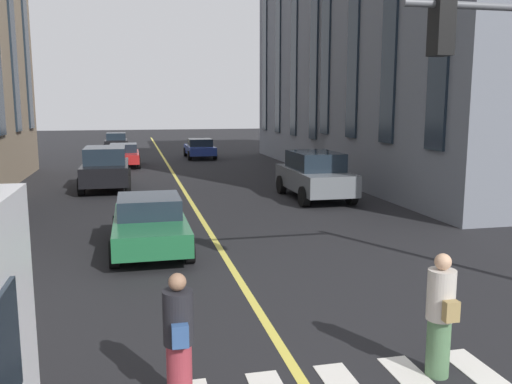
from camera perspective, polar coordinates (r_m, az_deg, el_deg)
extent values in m
cube|color=#D8C64C|center=(23.08, -7.50, -0.10)|extent=(80.00, 0.16, 0.01)
cube|color=#1E6038|center=(14.18, -11.20, -3.67)|extent=(4.40, 1.80, 0.55)
cube|color=#19232D|center=(14.29, -11.29, -1.43)|extent=(1.85, 1.58, 0.50)
cylinder|color=black|center=(12.90, -7.08, -6.13)|extent=(0.64, 0.22, 0.64)
cylinder|color=black|center=(12.85, -14.81, -6.43)|extent=(0.64, 0.22, 0.64)
cylinder|color=black|center=(15.70, -8.19, -3.36)|extent=(0.64, 0.22, 0.64)
cylinder|color=black|center=(15.66, -14.51, -3.60)|extent=(0.64, 0.22, 0.64)
cube|color=navy|center=(38.09, -6.00, 4.50)|extent=(4.40, 1.80, 0.55)
cube|color=#19232D|center=(37.83, -5.98, 5.26)|extent=(1.85, 1.58, 0.50)
cylinder|color=black|center=(39.46, -7.50, 4.23)|extent=(0.64, 0.22, 0.64)
cylinder|color=black|center=(39.66, -5.01, 4.30)|extent=(0.64, 0.22, 0.64)
cylinder|color=black|center=(36.58, -7.06, 3.85)|extent=(0.64, 0.22, 0.64)
cylinder|color=black|center=(36.80, -4.38, 3.93)|extent=(0.64, 0.22, 0.64)
cube|color=#B21E1E|center=(33.67, -13.86, 3.66)|extent=(4.40, 1.80, 0.55)
cube|color=#19232D|center=(33.85, -13.89, 4.58)|extent=(1.85, 1.58, 0.50)
cylinder|color=black|center=(32.25, -12.33, 2.99)|extent=(0.64, 0.22, 0.64)
cylinder|color=black|center=(32.28, -15.40, 2.87)|extent=(0.64, 0.22, 0.64)
cylinder|color=black|center=(35.14, -12.40, 3.49)|extent=(0.64, 0.22, 0.64)
cylinder|color=black|center=(35.17, -15.22, 3.38)|extent=(0.64, 0.22, 0.64)
cube|color=slate|center=(21.52, 6.24, 1.34)|extent=(4.70, 1.95, 0.80)
cube|color=#19232D|center=(21.43, 6.27, 3.32)|extent=(2.59, 1.72, 0.70)
cylinder|color=black|center=(22.76, 2.71, 0.80)|extent=(0.76, 0.27, 0.76)
cylinder|color=black|center=(23.33, 7.14, 0.95)|extent=(0.76, 0.27, 0.76)
cylinder|color=black|center=(19.83, 5.13, -0.49)|extent=(0.76, 0.27, 0.76)
cylinder|color=black|center=(20.48, 10.12, -0.28)|extent=(0.76, 0.27, 0.76)
cube|color=black|center=(24.74, -15.65, 2.08)|extent=(4.70, 1.95, 0.80)
cube|color=#19232D|center=(24.66, -15.72, 3.81)|extent=(2.59, 1.72, 0.70)
cylinder|color=black|center=(23.23, -13.46, 0.72)|extent=(0.76, 0.27, 0.76)
cylinder|color=black|center=(23.32, -18.06, 0.55)|extent=(0.76, 0.27, 0.76)
cylinder|color=black|center=(26.30, -13.43, 1.70)|extent=(0.76, 0.27, 0.76)
cylinder|color=black|center=(26.38, -17.49, 1.55)|extent=(0.76, 0.27, 0.76)
cube|color=black|center=(46.27, -14.61, 5.06)|extent=(3.90, 1.75, 0.55)
cube|color=#19232D|center=(46.43, -14.63, 5.75)|extent=(1.64, 1.54, 0.55)
cylinder|color=black|center=(44.99, -13.56, 4.64)|extent=(0.60, 0.21, 0.60)
cylinder|color=black|center=(45.03, -15.70, 4.56)|extent=(0.60, 0.21, 0.60)
cylinder|color=black|center=(47.55, -13.54, 4.88)|extent=(0.60, 0.21, 0.60)
cylinder|color=black|center=(47.60, -15.57, 4.80)|extent=(0.60, 0.21, 0.60)
cylinder|color=maroon|center=(7.16, -8.12, -18.50)|extent=(0.32, 0.32, 0.80)
cylinder|color=black|center=(6.85, -8.26, -13.01)|extent=(0.38, 0.38, 0.68)
sphere|color=#8C664C|center=(6.70, -8.35, -9.43)|extent=(0.22, 0.22, 0.22)
cube|color=#2D4C7F|center=(6.68, -8.05, -14.90)|extent=(0.12, 0.20, 0.28)
cylinder|color=#4C724C|center=(8.13, 18.76, -15.34)|extent=(0.32, 0.32, 0.82)
cylinder|color=beige|center=(7.85, 19.05, -10.26)|extent=(0.38, 0.38, 0.70)
sphere|color=tan|center=(7.71, 19.23, -7.01)|extent=(0.23, 0.23, 0.23)
cube|color=#997F4C|center=(7.70, 20.00, -11.81)|extent=(0.12, 0.20, 0.28)
cube|color=black|center=(9.45, 19.08, 16.21)|extent=(0.36, 0.30, 0.90)
sphere|color=red|center=(9.50, 19.18, 18.00)|extent=(0.18, 0.18, 0.18)
sphere|color=gold|center=(9.45, 19.08, 16.21)|extent=(0.18, 0.18, 0.18)
sphere|color=green|center=(9.42, 18.98, 14.40)|extent=(0.18, 0.18, 0.18)
cube|color=#19232D|center=(32.44, -23.44, 18.08)|extent=(1.10, 0.10, 13.31)
cube|color=slate|center=(36.61, 11.48, 13.73)|extent=(14.50, 10.62, 13.39)
cube|color=#19232D|center=(29.63, 6.20, 15.48)|extent=(1.10, 0.10, 10.17)
cube|color=#19232D|center=(33.06, 4.07, 14.86)|extent=(1.10, 0.10, 10.17)
cube|color=#19232D|center=(36.53, 2.35, 14.34)|extent=(1.10, 0.10, 10.17)
cube|color=#19232D|center=(40.03, 0.94, 13.90)|extent=(1.10, 0.10, 10.17)
cube|color=slate|center=(26.74, 25.54, 17.74)|extent=(13.77, 12.90, 16.14)
cube|color=#19232D|center=(28.17, 7.50, 18.72)|extent=(1.10, 0.10, 12.27)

